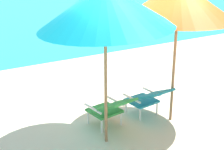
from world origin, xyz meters
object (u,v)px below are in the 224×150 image
at_px(lounge_chair_right, 148,98).
at_px(beach_umbrella_left, 105,6).
at_px(lounge_chair_left, 110,108).
at_px(beach_umbrella_right, 178,1).

height_order(lounge_chair_right, beach_umbrella_left, beach_umbrella_left).
xyz_separation_m(lounge_chair_left, beach_umbrella_right, (1.14, -0.30, 1.83)).
relative_size(lounge_chair_right, beach_umbrella_left, 0.33).
height_order(lounge_chair_left, lounge_chair_right, same).
relative_size(beach_umbrella_left, beach_umbrella_right, 1.08).
bearing_deg(beach_umbrella_left, lounge_chair_right, 18.16).
distance_m(beach_umbrella_left, beach_umbrella_right, 1.43).
xyz_separation_m(lounge_chair_right, beach_umbrella_left, (-1.12, -0.37, 1.87)).
distance_m(lounge_chair_left, beach_umbrella_right, 2.18).
height_order(lounge_chair_left, beach_umbrella_left, beach_umbrella_left).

